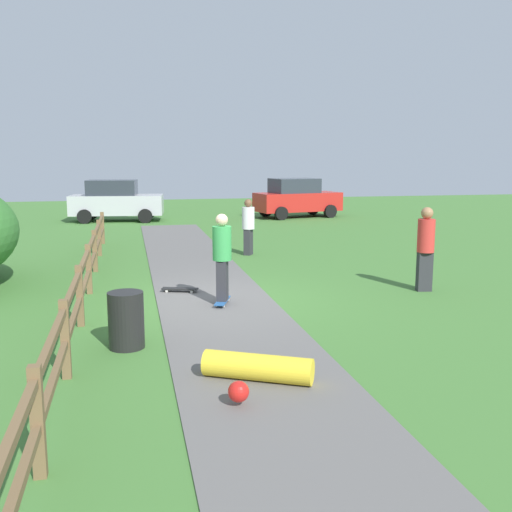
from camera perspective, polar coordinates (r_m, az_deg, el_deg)
The scene contains 11 objects.
ground_plane at distance 12.37m, azimuth -3.97°, elevation -4.40°, with size 60.00×60.00×0.00m, color #427533.
asphalt_path at distance 12.37m, azimuth -3.97°, elevation -4.35°, with size 2.40×28.00×0.02m, color #605E5B.
wooden_fence at distance 12.14m, azimuth -16.24°, elevation -1.80°, with size 0.12×18.12×1.10m.
trash_bin at distance 9.53m, azimuth -12.44°, elevation -6.07°, with size 0.56×0.56×0.90m, color black.
skater_riding at distance 11.85m, azimuth -3.30°, elevation 0.18°, with size 0.48×0.82×1.84m.
skater_fallen at distance 7.97m, azimuth 0.01°, elevation -10.87°, with size 1.49×1.40×0.36m.
skateboard_loose at distance 13.20m, azimuth -7.36°, elevation -3.17°, with size 0.82×0.44×0.08m.
bystander_white at distance 18.01m, azimuth -0.75°, elevation 3.08°, with size 0.52×0.52×1.71m.
bystander_red at distance 13.64m, azimuth 16.07°, elevation 1.06°, with size 0.43×0.43×1.89m.
parked_car_silver at distance 28.28m, azimuth -13.39°, elevation 5.23°, with size 4.37×2.37×1.92m.
parked_car_red at distance 29.41m, azimuth 3.97°, elevation 5.62°, with size 4.46×2.64×1.92m.
Camera 1 is at (-1.70, -11.89, 2.99)m, focal length 41.40 mm.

